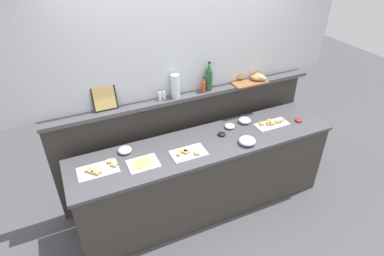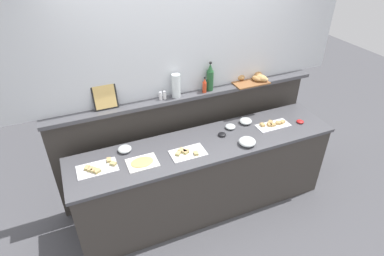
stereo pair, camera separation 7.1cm
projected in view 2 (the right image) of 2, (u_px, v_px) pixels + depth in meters
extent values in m
plane|color=#4C4C51|center=(185.00, 174.00, 4.24)|extent=(12.00, 12.00, 0.00)
cube|color=#3D3833|center=(205.00, 178.00, 3.54)|extent=(2.75, 0.59, 0.87)
cube|color=#4C4C51|center=(206.00, 144.00, 3.29)|extent=(2.79, 0.63, 0.03)
cube|color=#3D3833|center=(188.00, 140.00, 3.82)|extent=(3.00, 0.08, 1.23)
cube|color=#4C4C51|center=(189.00, 94.00, 3.43)|extent=(3.00, 0.22, 0.04)
cube|color=silver|center=(186.00, 28.00, 3.11)|extent=(3.60, 0.08, 1.33)
cube|color=silver|center=(273.00, 125.00, 3.54)|extent=(0.38, 0.17, 0.01)
cube|color=tan|center=(269.00, 125.00, 3.52)|extent=(0.05, 0.06, 0.01)
cube|color=#E5C666|center=(269.00, 125.00, 3.52)|extent=(0.05, 0.06, 0.01)
cube|color=tan|center=(270.00, 124.00, 3.52)|extent=(0.05, 0.06, 0.01)
cube|color=tan|center=(273.00, 126.00, 3.52)|extent=(0.06, 0.04, 0.01)
cube|color=#E5C666|center=(273.00, 125.00, 3.51)|extent=(0.06, 0.04, 0.01)
cube|color=tan|center=(273.00, 124.00, 3.51)|extent=(0.06, 0.04, 0.01)
cube|color=tan|center=(262.00, 125.00, 3.52)|extent=(0.04, 0.06, 0.01)
cube|color=#E5C666|center=(262.00, 125.00, 3.52)|extent=(0.04, 0.06, 0.01)
cube|color=tan|center=(262.00, 124.00, 3.51)|extent=(0.04, 0.06, 0.01)
cube|color=tan|center=(278.00, 123.00, 3.55)|extent=(0.07, 0.07, 0.01)
cube|color=#E5C666|center=(278.00, 123.00, 3.55)|extent=(0.07, 0.07, 0.01)
cube|color=tan|center=(278.00, 122.00, 3.54)|extent=(0.07, 0.07, 0.01)
cube|color=tan|center=(270.00, 123.00, 3.56)|extent=(0.07, 0.07, 0.01)
cube|color=#E5C666|center=(270.00, 122.00, 3.56)|extent=(0.07, 0.07, 0.01)
cube|color=tan|center=(270.00, 122.00, 3.56)|extent=(0.07, 0.07, 0.01)
cube|color=tan|center=(282.00, 122.00, 3.57)|extent=(0.07, 0.06, 0.01)
cube|color=#E5C666|center=(282.00, 122.00, 3.57)|extent=(0.07, 0.06, 0.01)
cube|color=tan|center=(282.00, 121.00, 3.57)|extent=(0.07, 0.06, 0.01)
cube|color=silver|center=(97.00, 169.00, 2.94)|extent=(0.36, 0.21, 0.01)
cube|color=tan|center=(109.00, 161.00, 3.01)|extent=(0.05, 0.06, 0.01)
cube|color=#66994C|center=(109.00, 160.00, 3.01)|extent=(0.05, 0.06, 0.01)
cube|color=tan|center=(109.00, 159.00, 3.00)|extent=(0.05, 0.06, 0.01)
cube|color=tan|center=(87.00, 169.00, 2.92)|extent=(0.06, 0.07, 0.01)
cube|color=#66994C|center=(87.00, 168.00, 2.92)|extent=(0.06, 0.07, 0.01)
cube|color=tan|center=(87.00, 167.00, 2.91)|extent=(0.06, 0.07, 0.01)
cube|color=tan|center=(94.00, 171.00, 2.90)|extent=(0.07, 0.07, 0.01)
cube|color=#66994C|center=(94.00, 170.00, 2.89)|extent=(0.07, 0.07, 0.01)
cube|color=tan|center=(94.00, 169.00, 2.89)|extent=(0.07, 0.07, 0.01)
cube|color=tan|center=(98.00, 172.00, 2.88)|extent=(0.07, 0.06, 0.01)
cube|color=#66994C|center=(97.00, 171.00, 2.88)|extent=(0.07, 0.06, 0.01)
cube|color=tan|center=(97.00, 170.00, 2.87)|extent=(0.07, 0.06, 0.01)
cube|color=tan|center=(113.00, 164.00, 2.97)|extent=(0.07, 0.07, 0.01)
cube|color=#66994C|center=(113.00, 164.00, 2.97)|extent=(0.07, 0.07, 0.01)
cube|color=tan|center=(113.00, 163.00, 2.96)|extent=(0.07, 0.07, 0.01)
cube|color=tan|center=(91.00, 170.00, 2.91)|extent=(0.06, 0.07, 0.01)
cube|color=#66994C|center=(91.00, 169.00, 2.90)|extent=(0.06, 0.07, 0.01)
cube|color=tan|center=(90.00, 168.00, 2.90)|extent=(0.06, 0.07, 0.01)
cube|color=white|center=(188.00, 153.00, 3.13)|extent=(0.34, 0.21, 0.01)
cube|color=tan|center=(185.00, 153.00, 3.11)|extent=(0.06, 0.07, 0.01)
cube|color=#66994C|center=(185.00, 152.00, 3.11)|extent=(0.06, 0.07, 0.01)
cube|color=tan|center=(185.00, 151.00, 3.11)|extent=(0.06, 0.07, 0.01)
cube|color=tan|center=(186.00, 152.00, 3.13)|extent=(0.06, 0.05, 0.01)
cube|color=#66994C|center=(186.00, 151.00, 3.13)|extent=(0.06, 0.05, 0.01)
cube|color=tan|center=(186.00, 150.00, 3.12)|extent=(0.06, 0.05, 0.01)
cube|color=tan|center=(181.00, 151.00, 3.14)|extent=(0.07, 0.06, 0.01)
cube|color=#66994C|center=(181.00, 150.00, 3.14)|extent=(0.07, 0.06, 0.01)
cube|color=tan|center=(181.00, 149.00, 3.13)|extent=(0.07, 0.06, 0.01)
cube|color=tan|center=(178.00, 154.00, 3.10)|extent=(0.07, 0.07, 0.01)
cube|color=#66994C|center=(178.00, 153.00, 3.09)|extent=(0.07, 0.07, 0.01)
cube|color=tan|center=(178.00, 153.00, 3.09)|extent=(0.07, 0.07, 0.01)
cube|color=tan|center=(196.00, 154.00, 3.10)|extent=(0.05, 0.06, 0.01)
cube|color=#66994C|center=(196.00, 153.00, 3.10)|extent=(0.05, 0.06, 0.01)
cube|color=tan|center=(196.00, 153.00, 3.09)|extent=(0.05, 0.06, 0.01)
cube|color=white|center=(142.00, 163.00, 3.00)|extent=(0.29, 0.22, 0.01)
ellipsoid|color=#E5C666|center=(142.00, 162.00, 3.00)|extent=(0.21, 0.15, 0.01)
ellipsoid|color=silver|center=(246.00, 121.00, 3.57)|extent=(0.14, 0.14, 0.06)
ellipsoid|color=#599959|center=(246.00, 122.00, 3.58)|extent=(0.11, 0.11, 0.03)
ellipsoid|color=silver|center=(247.00, 142.00, 3.24)|extent=(0.17, 0.17, 0.07)
ellipsoid|color=#BF4C3F|center=(247.00, 143.00, 3.24)|extent=(0.13, 0.13, 0.04)
ellipsoid|color=silver|center=(125.00, 149.00, 3.15)|extent=(0.13, 0.13, 0.05)
ellipsoid|color=#599959|center=(125.00, 150.00, 3.15)|extent=(0.10, 0.10, 0.03)
ellipsoid|color=silver|center=(230.00, 127.00, 3.49)|extent=(0.11, 0.11, 0.04)
ellipsoid|color=white|center=(230.00, 127.00, 3.49)|extent=(0.09, 0.09, 0.03)
ellipsoid|color=red|center=(300.00, 122.00, 3.59)|extent=(0.08, 0.08, 0.03)
ellipsoid|color=black|center=(222.00, 134.00, 3.38)|extent=(0.08, 0.08, 0.03)
cylinder|color=red|center=(204.00, 87.00, 3.40)|extent=(0.04, 0.04, 0.12)
cone|color=red|center=(205.00, 80.00, 3.35)|extent=(0.04, 0.04, 0.04)
cylinder|color=black|center=(205.00, 78.00, 3.33)|extent=(0.02, 0.02, 0.02)
cylinder|color=#23562D|center=(210.00, 81.00, 3.42)|extent=(0.08, 0.08, 0.22)
cone|color=#23562D|center=(210.00, 67.00, 3.33)|extent=(0.06, 0.06, 0.08)
cylinder|color=black|center=(210.00, 63.00, 3.31)|extent=(0.03, 0.03, 0.02)
cylinder|color=white|center=(161.00, 96.00, 3.27)|extent=(0.03, 0.03, 0.08)
cylinder|color=#B7BABF|center=(160.00, 93.00, 3.25)|extent=(0.03, 0.03, 0.01)
cylinder|color=white|center=(165.00, 96.00, 3.28)|extent=(0.03, 0.03, 0.08)
cylinder|color=#B7BABF|center=(165.00, 92.00, 3.26)|extent=(0.03, 0.03, 0.01)
cube|color=brown|center=(249.00, 82.00, 3.63)|extent=(0.40, 0.26, 0.02)
ellipsoid|color=#AD7A47|center=(258.00, 74.00, 3.70)|extent=(0.13, 0.14, 0.07)
ellipsoid|color=#B7844C|center=(257.00, 79.00, 3.61)|extent=(0.11, 0.14, 0.06)
ellipsoid|color=tan|center=(261.00, 78.00, 3.61)|extent=(0.14, 0.16, 0.07)
ellipsoid|color=#B7844C|center=(240.00, 77.00, 3.64)|extent=(0.10, 0.12, 0.06)
ellipsoid|color=tan|center=(262.00, 79.00, 3.61)|extent=(0.17, 0.16, 0.06)
cube|color=black|center=(105.00, 97.00, 3.08)|extent=(0.23, 0.07, 0.25)
cube|color=#E0B766|center=(105.00, 97.00, 3.07)|extent=(0.20, 0.06, 0.22)
cylinder|color=silver|center=(176.00, 86.00, 3.28)|extent=(0.09, 0.09, 0.25)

